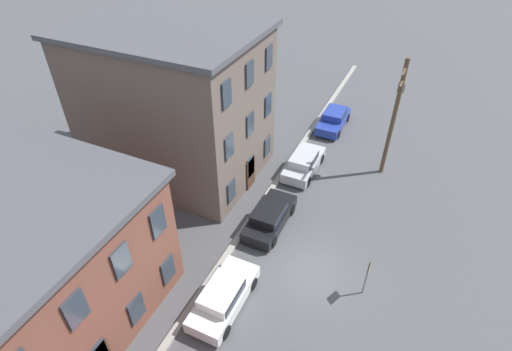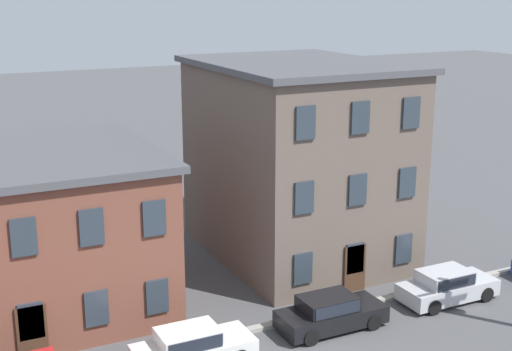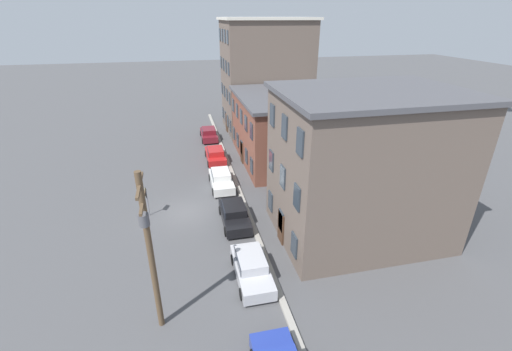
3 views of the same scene
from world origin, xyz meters
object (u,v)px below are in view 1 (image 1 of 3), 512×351
(car_blue, at_px, (334,119))
(car_white, at_px, (223,296))
(car_black, at_px, (269,216))
(car_silver, at_px, (304,162))
(caution_sign, at_px, (368,272))
(utility_pole, at_px, (395,113))

(car_blue, bearing_deg, car_white, 179.98)
(car_black, bearing_deg, car_white, -178.33)
(car_silver, distance_m, caution_sign, 10.42)
(utility_pole, bearing_deg, car_blue, 47.13)
(car_black, relative_size, car_silver, 1.00)
(car_white, relative_size, caution_sign, 1.84)
(car_white, xyz_separation_m, utility_pole, (14.25, -4.83, 3.89))
(utility_pole, bearing_deg, caution_sign, -173.81)
(car_blue, bearing_deg, utility_pole, -132.87)
(car_white, distance_m, utility_pole, 15.54)
(car_black, height_order, utility_pole, utility_pole)
(car_white, distance_m, car_silver, 11.94)
(car_black, height_order, car_silver, same)
(car_blue, relative_size, utility_pole, 0.53)
(car_black, distance_m, utility_pole, 10.42)
(car_silver, height_order, caution_sign, caution_sign)
(car_black, distance_m, car_silver, 5.96)
(car_silver, relative_size, caution_sign, 1.84)
(car_blue, xyz_separation_m, utility_pole, (-4.48, -4.82, 3.89))
(car_blue, bearing_deg, car_black, 179.18)
(car_silver, distance_m, utility_pole, 6.75)
(car_white, distance_m, car_blue, 18.72)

